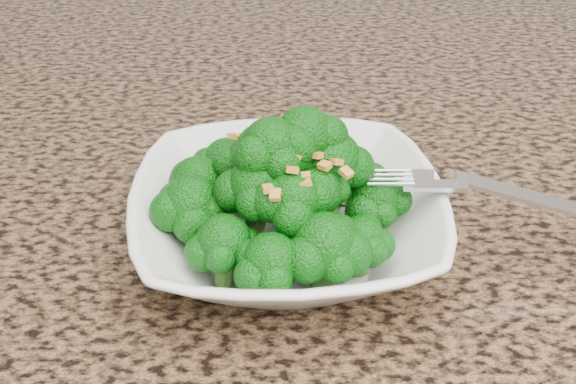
# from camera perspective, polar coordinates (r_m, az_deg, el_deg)

# --- Properties ---
(granite_counter) EXTENTS (1.64, 1.04, 0.03)m
(granite_counter) POSITION_cam_1_polar(r_m,az_deg,el_deg) (0.58, 12.23, -2.55)
(granite_counter) COLOR brown
(granite_counter) RESTS_ON cabinet
(bowl) EXTENTS (0.23, 0.23, 0.05)m
(bowl) POSITION_cam_1_polar(r_m,az_deg,el_deg) (0.50, 0.00, -2.28)
(bowl) COLOR white
(bowl) RESTS_ON granite_counter
(broccoli_pile) EXTENTS (0.19, 0.19, 0.07)m
(broccoli_pile) POSITION_cam_1_polar(r_m,az_deg,el_deg) (0.46, 0.00, 3.91)
(broccoli_pile) COLOR #0B600B
(broccoli_pile) RESTS_ON bowl
(garlic_topping) EXTENTS (0.11, 0.11, 0.01)m
(garlic_topping) POSITION_cam_1_polar(r_m,az_deg,el_deg) (0.45, 0.00, 8.21)
(garlic_topping) COLOR gold
(garlic_topping) RESTS_ON broccoli_pile
(fork) EXTENTS (0.20, 0.06, 0.01)m
(fork) POSITION_cam_1_polar(r_m,az_deg,el_deg) (0.49, 13.12, 0.50)
(fork) COLOR silver
(fork) RESTS_ON bowl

